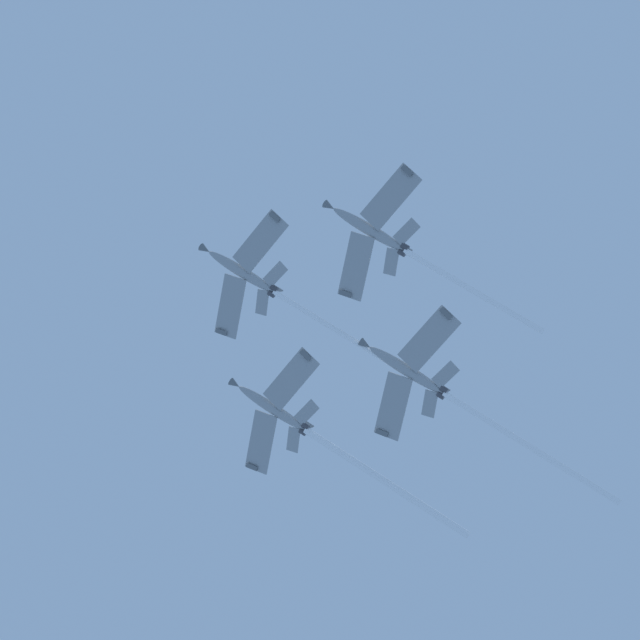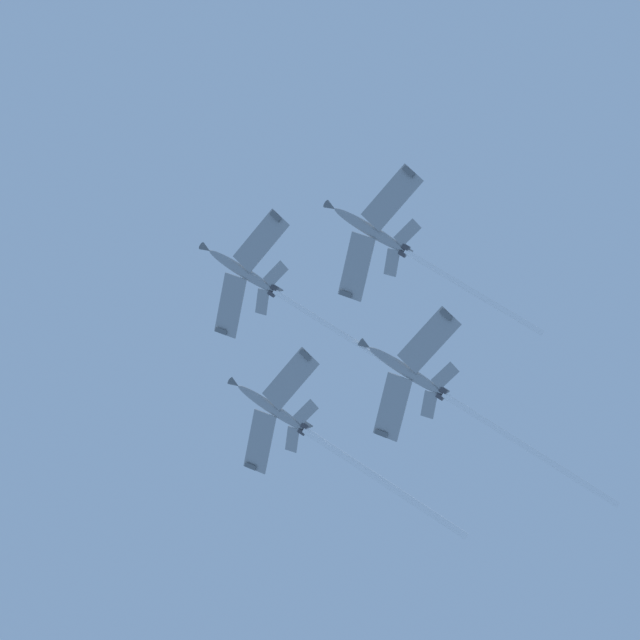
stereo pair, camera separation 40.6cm
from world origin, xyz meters
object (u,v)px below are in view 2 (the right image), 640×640
object	(u,v)px
jet_left_wing	(394,244)
jet_right_wing	(312,434)
jet_lead	(266,286)
jet_slot	(440,392)

from	to	relation	value
jet_left_wing	jet_right_wing	size ratio (longest dim) A/B	0.85
jet_lead	jet_right_wing	size ratio (longest dim) A/B	0.92
jet_left_wing	jet_lead	bearing A→B (deg)	-133.21
jet_left_wing	jet_slot	xyz separation A→B (m)	(-15.29, 11.92, -7.48)
jet_lead	jet_right_wing	world-z (taller)	jet_lead
jet_right_wing	jet_lead	bearing A→B (deg)	-37.99
jet_lead	jet_left_wing	distance (m)	20.17
jet_lead	jet_left_wing	size ratio (longest dim) A/B	1.09
jet_lead	jet_right_wing	distance (m)	21.91
jet_lead	jet_slot	world-z (taller)	jet_lead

